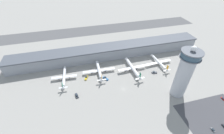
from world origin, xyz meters
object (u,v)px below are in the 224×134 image
at_px(airplane_gate_alpha, 64,77).
at_px(service_truck_fuel, 86,78).
at_px(car_black_suv, 224,126).
at_px(car_red_hatchback, 223,99).
at_px(service_truck_catering, 77,96).
at_px(airplane_gate_bravo, 99,70).
at_px(service_truck_baggage, 106,78).
at_px(control_tower, 184,73).
at_px(service_truck_water, 154,72).
at_px(airplane_gate_delta, 159,62).
at_px(car_white_wagon, 213,130).
at_px(airplane_gate_charlie, 132,68).

bearing_deg(airplane_gate_alpha, service_truck_fuel, -10.48).
relative_size(car_black_suv, car_red_hatchback, 1.10).
xyz_separation_m(airplane_gate_alpha, car_black_suv, (139.79, -102.64, -3.54)).
bearing_deg(service_truck_catering, car_red_hatchback, -16.32).
bearing_deg(car_black_suv, airplane_gate_alpha, 143.71).
height_order(airplane_gate_bravo, service_truck_baggage, airplane_gate_bravo).
bearing_deg(airplane_gate_alpha, car_red_hatchback, -24.70).
relative_size(control_tower, service_truck_water, 8.41).
xyz_separation_m(airplane_gate_delta, car_white_wagon, (-0.80, -100.56, -3.33)).
xyz_separation_m(control_tower, service_truck_baggage, (-72.19, 43.34, -28.82)).
xyz_separation_m(airplane_gate_alpha, car_red_hatchback, (165.18, -75.99, -3.54)).
xyz_separation_m(service_truck_baggage, car_black_suv, (90.30, -90.44, -0.45)).
xyz_separation_m(control_tower, service_truck_water, (-7.86, 38.33, -28.91)).
relative_size(service_truck_catering, car_red_hatchback, 1.65).
height_order(airplane_gate_alpha, car_white_wagon, airplane_gate_alpha).
bearing_deg(service_truck_fuel, service_truck_catering, -117.71).
distance_m(airplane_gate_alpha, car_red_hatchback, 181.85).
relative_size(service_truck_water, car_white_wagon, 1.63).
height_order(airplane_gate_bravo, service_truck_catering, airplane_gate_bravo).
relative_size(service_truck_fuel, car_black_suv, 1.62).
relative_size(airplane_gate_bravo, service_truck_water, 5.82).
relative_size(airplane_gate_bravo, airplane_gate_delta, 1.07).
height_order(airplane_gate_charlie, car_black_suv, airplane_gate_charlie).
distance_m(airplane_gate_alpha, service_truck_fuel, 27.05).
bearing_deg(service_truck_fuel, car_white_wagon, -44.15).
bearing_deg(car_black_suv, service_truck_baggage, 134.95).
height_order(service_truck_catering, service_truck_water, service_truck_water).
xyz_separation_m(airplane_gate_charlie, car_white_wagon, (39.57, -97.36, -4.04)).
height_order(airplane_gate_alpha, airplane_gate_delta, airplane_gate_delta).
bearing_deg(airplane_gate_alpha, airplane_gate_bravo, 1.77).
relative_size(service_truck_catering, service_truck_water, 0.98).
bearing_deg(car_white_wagon, service_truck_baggage, 130.64).
bearing_deg(airplane_gate_charlie, airplane_gate_alpha, 176.49).
distance_m(service_truck_baggage, car_white_wagon, 119.32).
xyz_separation_m(airplane_gate_charlie, airplane_gate_delta, (40.37, 3.19, -0.71)).
height_order(service_truck_fuel, car_black_suv, service_truck_fuel).
relative_size(airplane_gate_charlie, service_truck_fuel, 5.94).
relative_size(control_tower, car_black_suv, 12.82).
bearing_deg(car_white_wagon, airplane_gate_charlie, 112.12).
distance_m(control_tower, service_truck_baggage, 88.99).
bearing_deg(airplane_gate_delta, service_truck_water, -133.35).
xyz_separation_m(car_white_wagon, car_black_suv, (12.59, 0.10, 0.02)).
bearing_deg(service_truck_catering, airplane_gate_charlie, 19.05).
bearing_deg(airplane_gate_bravo, airplane_gate_delta, -2.42).
bearing_deg(airplane_gate_bravo, service_truck_fuel, -160.50).
height_order(airplane_gate_alpha, car_black_suv, airplane_gate_alpha).
height_order(control_tower, service_truck_fuel, control_tower).
bearing_deg(car_red_hatchback, service_truck_water, 131.15).
bearing_deg(airplane_gate_charlie, service_truck_baggage, -169.85).
xyz_separation_m(service_truck_water, car_black_suv, (25.97, -85.43, -0.35)).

